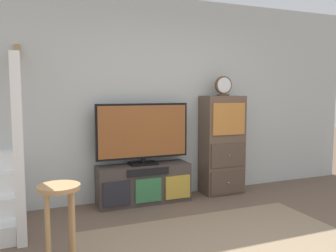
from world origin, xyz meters
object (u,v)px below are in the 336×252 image
(bar_stool_near, at_px, (59,207))
(desk_clock, at_px, (223,86))
(television, at_px, (143,132))
(side_cabinet, at_px, (222,145))
(media_console, at_px, (144,184))

(bar_stool_near, bearing_deg, desk_clock, 30.52)
(television, distance_m, desk_clock, 1.31)
(bar_stool_near, bearing_deg, side_cabinet, 30.77)
(media_console, distance_m, bar_stool_near, 1.81)
(bar_stool_near, bearing_deg, television, 50.49)
(media_console, xyz_separation_m, desk_clock, (1.16, -0.00, 1.27))
(media_console, relative_size, television, 0.99)
(desk_clock, xyz_separation_m, bar_stool_near, (-2.31, -1.36, -1.00))
(media_console, relative_size, side_cabinet, 0.87)
(desk_clock, bearing_deg, side_cabinet, 79.68)
(television, distance_m, side_cabinet, 1.19)
(television, bearing_deg, bar_stool_near, -129.51)
(television, xyz_separation_m, side_cabinet, (1.17, -0.01, -0.23))
(media_console, bearing_deg, television, 90.00)
(desk_clock, distance_m, bar_stool_near, 2.87)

